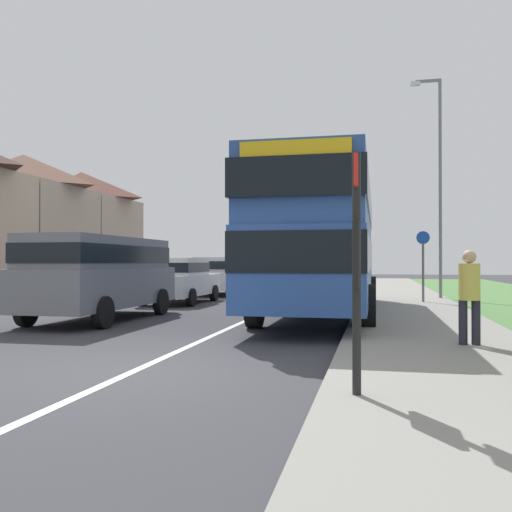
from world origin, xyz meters
TOP-DOWN VIEW (x-y plane):
  - ground_plane at (0.00, 0.00)m, footprint 120.00×120.00m
  - lane_marking_centre at (0.00, 8.00)m, footprint 0.14×60.00m
  - pavement_near_side at (4.20, 6.00)m, footprint 3.20×68.00m
  - double_decker_bus at (1.79, 8.10)m, footprint 2.80×10.86m
  - parked_van_grey at (-3.64, 5.93)m, footprint 2.11×5.41m
  - parked_car_white at (-3.63, 11.75)m, footprint 1.88×4.27m
  - parked_car_silver at (-3.69, 16.87)m, footprint 1.93×4.44m
  - pedestrian_at_stop at (4.69, 2.62)m, footprint 0.34×0.34m
  - bus_stop_sign at (3.00, -1.21)m, footprint 0.09×0.52m
  - cycle_route_sign at (4.76, 12.65)m, footprint 0.44×0.08m
  - street_lamp_mid at (5.48, 14.96)m, footprint 1.14×0.20m
  - house_terrace_far_side at (-15.76, 20.05)m, footprint 6.14×18.32m

SIDE VIEW (x-z plane):
  - ground_plane at x=0.00m, z-range 0.00..0.00m
  - lane_marking_centre at x=0.00m, z-range 0.00..0.01m
  - pavement_near_side at x=4.20m, z-range 0.00..0.12m
  - parked_car_white at x=-3.63m, z-range 0.08..1.69m
  - parked_car_silver at x=-3.69m, z-range 0.08..1.75m
  - pedestrian_at_stop at x=4.69m, z-range 0.14..1.81m
  - parked_van_grey at x=-3.64m, z-range 0.21..2.30m
  - cycle_route_sign at x=4.76m, z-range 0.17..2.69m
  - bus_stop_sign at x=3.00m, z-range 0.24..2.84m
  - double_decker_bus at x=1.79m, z-range 0.29..3.99m
  - house_terrace_far_side at x=-15.76m, z-range 0.00..7.38m
  - street_lamp_mid at x=5.48m, z-range 0.56..8.97m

